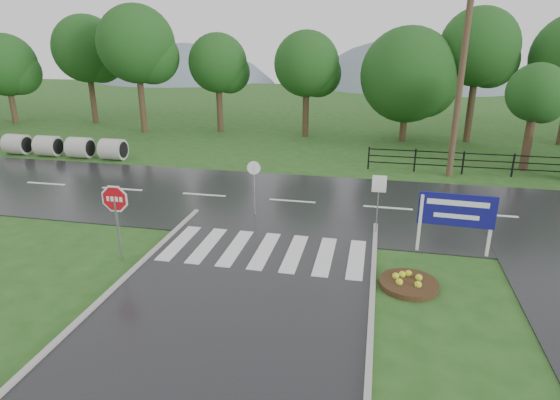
# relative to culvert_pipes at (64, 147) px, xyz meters

# --- Properties ---
(ground) EXTENTS (120.00, 120.00, 0.00)m
(ground) POSITION_rel_culvert_pipes_xyz_m (14.50, -15.00, -0.60)
(ground) COLOR #244F1A
(ground) RESTS_ON ground
(main_road) EXTENTS (90.00, 8.00, 0.04)m
(main_road) POSITION_rel_culvert_pipes_xyz_m (14.50, -5.00, -0.60)
(main_road) COLOR black
(main_road) RESTS_ON ground
(walkway) EXTENTS (2.20, 11.00, 0.04)m
(walkway) POSITION_rel_culvert_pipes_xyz_m (23.00, -11.00, -0.60)
(walkway) COLOR #2A2A2D
(walkway) RESTS_ON ground
(crosswalk) EXTENTS (6.50, 2.80, 0.02)m
(crosswalk) POSITION_rel_culvert_pipes_xyz_m (14.50, -10.00, -0.54)
(crosswalk) COLOR silver
(crosswalk) RESTS_ON ground
(fence_west) EXTENTS (9.58, 0.08, 1.20)m
(fence_west) POSITION_rel_culvert_pipes_xyz_m (22.25, 1.00, 0.12)
(fence_west) COLOR black
(fence_west) RESTS_ON ground
(hills) EXTENTS (102.00, 48.00, 48.00)m
(hills) POSITION_rel_culvert_pipes_xyz_m (17.99, 50.00, -16.14)
(hills) COLOR slate
(hills) RESTS_ON ground
(treeline) EXTENTS (83.20, 5.20, 10.00)m
(treeline) POSITION_rel_culvert_pipes_xyz_m (15.50, 9.00, -0.60)
(treeline) COLOR #144114
(treeline) RESTS_ON ground
(culvert_pipes) EXTENTS (7.60, 1.20, 1.20)m
(culvert_pipes) POSITION_rel_culvert_pipes_xyz_m (0.00, 0.00, 0.00)
(culvert_pipes) COLOR #9E9B93
(culvert_pipes) RESTS_ON ground
(stop_sign) EXTENTS (1.18, 0.06, 2.65)m
(stop_sign) POSITION_rel_culvert_pipes_xyz_m (10.18, -11.49, 1.24)
(stop_sign) COLOR #939399
(stop_sign) RESTS_ON ground
(estate_billboard) EXTENTS (2.36, 0.18, 2.07)m
(estate_billboard) POSITION_rel_culvert_pipes_xyz_m (20.50, -8.85, 0.82)
(estate_billboard) COLOR silver
(estate_billboard) RESTS_ON ground
(flower_bed) EXTENTS (1.66, 1.66, 0.33)m
(flower_bed) POSITION_rel_culvert_pipes_xyz_m (19.04, -11.33, -0.48)
(flower_bed) COLOR #332111
(flower_bed) RESTS_ON ground
(reg_sign_small) EXTENTS (0.49, 0.06, 2.22)m
(reg_sign_small) POSITION_rel_culvert_pipes_xyz_m (18.06, -7.80, 0.96)
(reg_sign_small) COLOR #939399
(reg_sign_small) RESTS_ON ground
(reg_sign_round) EXTENTS (0.52, 0.08, 2.23)m
(reg_sign_round) POSITION_rel_culvert_pipes_xyz_m (13.33, -6.89, 0.81)
(reg_sign_round) COLOR #939399
(reg_sign_round) RESTS_ON ground
(utility_pole_east) EXTENTS (1.60, 0.30, 9.01)m
(utility_pole_east) POSITION_rel_culvert_pipes_xyz_m (21.55, 0.50, 3.98)
(utility_pole_east) COLOR #473523
(utility_pole_east) RESTS_ON ground
(entrance_tree_left) EXTENTS (2.92, 2.92, 5.50)m
(entrance_tree_left) POSITION_rel_culvert_pipes_xyz_m (25.54, 2.50, 3.38)
(entrance_tree_left) COLOR #3D2B1C
(entrance_tree_left) RESTS_ON ground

